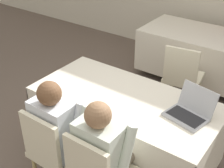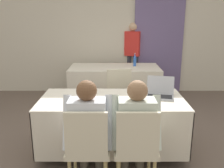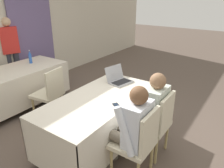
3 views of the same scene
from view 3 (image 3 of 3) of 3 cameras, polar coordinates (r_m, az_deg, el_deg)
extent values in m
plane|color=brown|center=(3.34, -3.17, -14.95)|extent=(24.00, 24.00, 0.00)
cube|color=slate|center=(5.40, -20.18, 13.78)|extent=(1.09, 0.04, 2.65)
cube|color=beige|center=(2.95, -3.47, -3.74)|extent=(1.82, 0.88, 0.02)
cube|color=beige|center=(2.90, 3.65, -11.45)|extent=(1.82, 0.01, 0.60)
cube|color=beige|center=(3.35, -9.27, -6.59)|extent=(1.82, 0.01, 0.60)
cube|color=beige|center=(2.59, -16.19, -17.24)|extent=(0.01, 0.88, 0.60)
cube|color=beige|center=(3.77, 5.08, -2.93)|extent=(0.01, 0.88, 0.60)
cylinder|color=#333333|center=(3.30, -3.19, -14.18)|extent=(0.06, 0.06, 0.11)
cube|color=beige|center=(4.41, -23.99, 3.37)|extent=(1.82, 0.88, 0.02)
cube|color=beige|center=(4.17, -20.08, -1.69)|extent=(1.82, 0.01, 0.60)
cube|color=beige|center=(4.87, -26.19, 0.78)|extent=(1.82, 0.01, 0.60)
cube|color=beige|center=(5.00, -14.83, 2.97)|extent=(0.01, 0.88, 0.60)
cylinder|color=#333333|center=(4.65, -22.69, -4.41)|extent=(0.06, 0.06, 0.11)
cube|color=#99999E|center=(3.41, 2.43, 0.41)|extent=(0.39, 0.31, 0.02)
cube|color=black|center=(3.41, 2.43, 0.57)|extent=(0.34, 0.23, 0.00)
cube|color=#99999E|center=(3.47, 0.60, 2.96)|extent=(0.36, 0.15, 0.22)
cube|color=black|center=(3.47, 0.60, 2.96)|extent=(0.32, 0.13, 0.19)
cube|color=black|center=(2.73, 1.21, -5.65)|extent=(0.13, 0.15, 0.01)
cube|color=#192333|center=(2.73, 1.21, -5.55)|extent=(0.12, 0.13, 0.00)
cube|color=white|center=(2.37, -10.81, -11.02)|extent=(0.27, 0.33, 0.00)
cylinder|color=#2D5BB7|center=(4.67, -20.55, 6.20)|extent=(0.06, 0.06, 0.18)
cone|color=#2D5BB7|center=(4.63, -20.76, 7.70)|extent=(0.05, 0.05, 0.07)
cylinder|color=silver|center=(4.62, -20.84, 8.20)|extent=(0.02, 0.02, 0.01)
cylinder|color=tan|center=(2.95, 3.88, -15.83)|extent=(0.04, 0.04, 0.40)
cylinder|color=tan|center=(2.73, -0.16, -19.67)|extent=(0.04, 0.04, 0.40)
cylinder|color=tan|center=(2.84, 10.31, -18.14)|extent=(0.04, 0.04, 0.40)
cube|color=beige|center=(2.63, 5.38, -15.30)|extent=(0.44, 0.44, 0.05)
cube|color=beige|center=(2.41, 9.84, -12.12)|extent=(0.40, 0.04, 0.45)
cylinder|color=tan|center=(3.30, 8.27, -11.39)|extent=(0.04, 0.04, 0.40)
cylinder|color=tan|center=(3.04, 5.19, -14.54)|extent=(0.04, 0.04, 0.40)
cylinder|color=tan|center=(3.20, 14.06, -13.18)|extent=(0.04, 0.04, 0.40)
cylinder|color=tan|center=(2.93, 11.44, -16.68)|extent=(0.04, 0.04, 0.40)
cube|color=beige|center=(2.98, 10.03, -10.42)|extent=(0.44, 0.44, 0.05)
cube|color=beige|center=(2.80, 14.11, -7.24)|extent=(0.40, 0.04, 0.45)
cylinder|color=tan|center=(4.24, -16.51, -4.01)|extent=(0.04, 0.04, 0.40)
cylinder|color=tan|center=(4.02, -19.80, -5.99)|extent=(0.04, 0.04, 0.40)
cylinder|color=tan|center=(4.03, -12.73, -5.07)|extent=(0.04, 0.04, 0.40)
cylinder|color=tan|center=(3.80, -15.98, -7.23)|extent=(0.04, 0.04, 0.40)
cube|color=beige|center=(3.92, -16.61, -2.64)|extent=(0.50, 0.50, 0.05)
cube|color=beige|center=(3.69, -14.71, 0.26)|extent=(0.41, 0.10, 0.45)
cylinder|color=#665B4C|center=(2.69, 3.95, -11.87)|extent=(0.13, 0.42, 0.13)
cylinder|color=#665B4C|center=(2.56, 1.83, -13.78)|extent=(0.13, 0.42, 0.13)
cylinder|color=#665B4C|center=(2.94, 0.67, -15.43)|extent=(0.10, 0.10, 0.45)
cylinder|color=#665B4C|center=(2.82, -1.46, -17.28)|extent=(0.10, 0.10, 0.45)
cube|color=silver|center=(2.44, 6.67, -10.40)|extent=(0.36, 0.22, 0.52)
cylinder|color=silver|center=(2.61, 8.10, -7.88)|extent=(0.08, 0.26, 0.54)
cylinder|color=silver|center=(2.30, 3.24, -12.35)|extent=(0.08, 0.26, 0.54)
sphere|color=brown|center=(2.27, 7.06, -2.98)|extent=(0.20, 0.20, 0.20)
cylinder|color=#665B4C|center=(3.05, 8.64, -7.52)|extent=(0.13, 0.42, 0.13)
cylinder|color=#665B4C|center=(2.91, 7.05, -9.02)|extent=(0.13, 0.42, 0.13)
cylinder|color=#665B4C|center=(3.27, 5.47, -11.05)|extent=(0.10, 0.10, 0.45)
cylinder|color=#665B4C|center=(3.14, 3.82, -12.58)|extent=(0.10, 0.10, 0.45)
cube|color=silver|center=(2.82, 11.34, -5.84)|extent=(0.36, 0.22, 0.52)
cylinder|color=silver|center=(3.01, 12.28, -3.91)|extent=(0.08, 0.26, 0.54)
cylinder|color=silver|center=(2.66, 8.72, -7.30)|extent=(0.08, 0.26, 0.54)
sphere|color=#8C6647|center=(2.68, 11.91, 0.76)|extent=(0.20, 0.20, 0.20)
cylinder|color=#33333D|center=(5.30, -24.89, 2.82)|extent=(0.12, 0.12, 0.85)
cylinder|color=#33333D|center=(5.32, -23.21, 3.17)|extent=(0.12, 0.12, 0.85)
cube|color=red|center=(5.14, -25.30, 10.35)|extent=(0.39, 0.32, 0.55)
sphere|color=tan|center=(5.09, -26.01, 14.39)|extent=(0.19, 0.19, 0.19)
camera|label=1|loc=(3.48, 45.91, 22.01)|focal=50.00mm
camera|label=2|loc=(2.49, 66.61, 2.38)|focal=40.00mm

